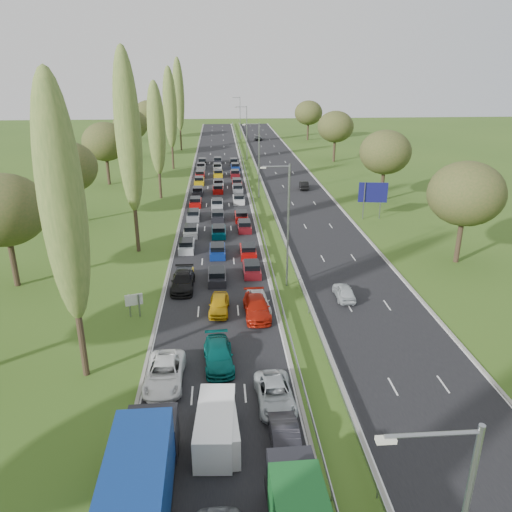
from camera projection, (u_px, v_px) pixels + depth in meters
name	position (u px, v px, depth m)	size (l,w,h in m)	color
ground	(258.00, 195.00, 83.62)	(260.00, 260.00, 0.00)	#34561B
near_carriageway	(218.00, 192.00, 85.49)	(10.50, 215.00, 0.04)	black
far_carriageway	(296.00, 191.00, 86.41)	(10.50, 215.00, 0.04)	black
central_reservation	(257.00, 188.00, 85.76)	(2.36, 215.00, 0.32)	gray
lamp_columns	(259.00, 161.00, 79.62)	(0.18, 140.18, 12.00)	gray
poplar_row	(146.00, 128.00, 67.09)	(2.80, 127.80, 22.44)	#2D2116
woodland_left	(59.00, 172.00, 62.89)	(8.00, 166.00, 11.10)	#2D2116
woodland_right	(404.00, 162.00, 69.79)	(8.00, 153.00, 11.10)	#2D2116
traffic_queue_fill	(218.00, 197.00, 80.57)	(9.06, 69.40, 0.80)	#BF990C
near_car_2	(165.00, 374.00, 33.74)	(2.53, 5.48, 1.52)	white
near_car_3	(183.00, 281.00, 48.21)	(2.17, 5.33, 1.55)	black
near_car_7	(219.00, 355.00, 35.95)	(2.06, 5.08, 1.47)	#05514D
near_car_8	(219.00, 304.00, 43.64)	(1.70, 4.22, 1.44)	gold
near_car_9	(286.00, 442.00, 27.66)	(1.57, 4.51, 1.49)	black
near_car_10	(275.00, 394.00, 31.70)	(2.31, 5.01, 1.39)	#AEB5B8
near_car_11	(257.00, 307.00, 43.04)	(2.15, 5.28, 1.53)	#A9190A
near_car_12	(259.00, 301.00, 44.20)	(1.82, 4.51, 1.54)	white
far_car_0	(344.00, 292.00, 46.20)	(1.59, 3.96, 1.35)	#B7BEC1
far_car_1	(304.00, 185.00, 87.49)	(1.46, 4.18, 1.38)	black
far_car_2	(258.00, 137.00, 145.92)	(2.20, 4.78, 1.33)	slate
blue_lorry	(141.00, 484.00, 23.08)	(2.77, 9.97, 4.21)	black
white_van_front	(215.00, 424.00, 28.54)	(2.09, 5.32, 2.14)	white
white_van_rear	(219.00, 424.00, 28.60)	(1.98, 5.06, 2.03)	silver
info_sign	(134.00, 302.00, 42.60)	(1.46, 0.54, 2.10)	gray
direction_sign	(373.00, 194.00, 69.37)	(3.97, 0.67, 5.20)	gray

